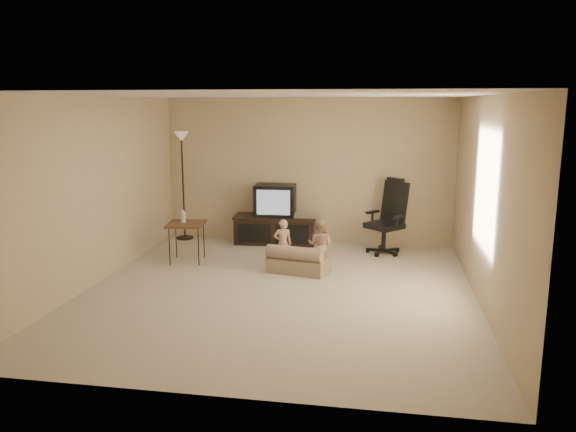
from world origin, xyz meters
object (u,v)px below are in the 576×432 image
toddler_right (320,245)px  child_sofa (297,261)px  floor_lamp (182,161)px  tv_stand (276,219)px  toddler_left (283,244)px  side_table (186,224)px  office_chair (387,227)px

toddler_right → child_sofa: bearing=42.8°
floor_lamp → tv_stand: bearing=-2.0°
tv_stand → toddler_left: (0.39, -1.47, -0.06)m
side_table → tv_stand: bearing=50.3°
office_chair → tv_stand: bearing=-147.9°
toddler_left → office_chair: bearing=-157.3°
tv_stand → office_chair: bearing=-12.8°
side_table → child_sofa: side_table is taller
child_sofa → toddler_left: (-0.24, 0.20, 0.20)m
tv_stand → toddler_right: 1.75m
floor_lamp → toddler_left: bearing=-36.3°
floor_lamp → child_sofa: bearing=-36.6°
side_table → toddler_left: bearing=-3.8°
tv_stand → child_sofa: bearing=-72.1°
office_chair → toddler_left: 1.90m
side_table → floor_lamp: (-0.55, 1.42, 0.81)m
tv_stand → side_table: size_ratio=1.78×
office_chair → floor_lamp: floor_lamp is taller
tv_stand → toddler_left: bearing=-78.0°
toddler_left → toddler_right: size_ratio=0.98×
office_chair → floor_lamp: bearing=-144.2°
tv_stand → toddler_right: tv_stand is taller
side_table → toddler_left: 1.54m
office_chair → floor_lamp: 3.75m
office_chair → child_sofa: office_chair is taller
side_table → floor_lamp: bearing=111.2°
office_chair → side_table: size_ratio=1.49×
floor_lamp → toddler_left: (2.08, -1.52, -1.03)m
office_chair → floor_lamp: (-3.60, 0.39, 0.96)m
side_table → toddler_right: side_table is taller
floor_lamp → child_sofa: floor_lamp is taller
office_chair → toddler_right: office_chair is taller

